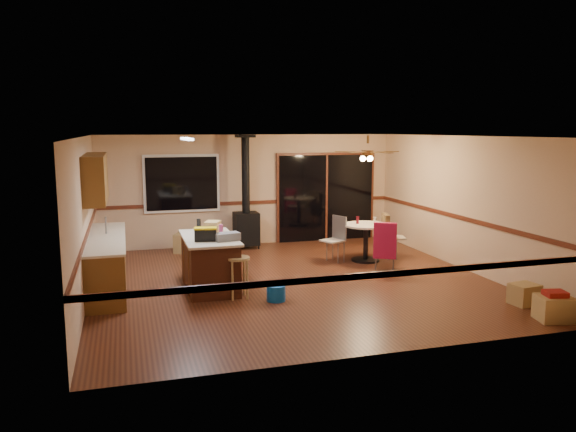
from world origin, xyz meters
name	(u,v)px	position (x,y,z in m)	size (l,w,h in m)	color
floor	(293,281)	(0.00, 0.00, 0.00)	(7.00, 7.00, 0.00)	#4D2415
ceiling	(293,136)	(0.00, 0.00, 2.60)	(7.00, 7.00, 0.00)	silver
wall_back	(250,190)	(0.00, 3.50, 1.30)	(7.00, 7.00, 0.00)	tan
wall_front	(378,251)	(0.00, -3.50, 1.30)	(7.00, 7.00, 0.00)	tan
wall_left	(84,219)	(-3.50, 0.00, 1.30)	(7.00, 7.00, 0.00)	tan
wall_right	(464,203)	(3.50, 0.00, 1.30)	(7.00, 7.00, 0.00)	tan
chair_rail	(293,227)	(0.00, 0.00, 1.00)	(7.00, 7.00, 0.08)	#562415
window	(182,183)	(-1.60, 3.45, 1.50)	(1.72, 0.10, 1.32)	black
sliding_door	(326,198)	(1.90, 3.45, 1.05)	(2.52, 0.10, 2.10)	black
lower_cabinets	(107,263)	(-3.20, 0.50, 0.43)	(0.60, 3.00, 0.86)	brown
countertop	(106,238)	(-3.20, 0.50, 0.88)	(0.64, 3.04, 0.04)	beige
upper_cabinets	(96,178)	(-3.33, 0.70, 1.90)	(0.35, 2.00, 0.80)	brown
kitchen_island	(210,262)	(-1.50, 0.00, 0.45)	(0.88, 1.68, 0.90)	#3A190E
wood_stove	(246,217)	(-0.20, 3.05, 0.73)	(0.55, 0.50, 2.52)	black
ceiling_fan	(368,155)	(1.92, 1.09, 2.21)	(0.24, 0.24, 0.55)	brown
fluorescent_strip	(187,139)	(-1.80, 0.30, 2.56)	(0.10, 1.20, 0.04)	white
toolbox_grey	(227,237)	(-1.26, -0.40, 0.96)	(0.41, 0.23, 0.13)	slate
toolbox_black	(205,235)	(-1.61, -0.34, 1.00)	(0.35, 0.19, 0.20)	black
toolbox_yellow_lid	(205,228)	(-1.61, -0.34, 1.11)	(0.37, 0.20, 0.03)	gold
box_on_island	(213,227)	(-1.39, 0.30, 1.01)	(0.24, 0.32, 0.22)	#A58249
bottle_dark	(199,226)	(-1.62, 0.39, 1.03)	(0.07, 0.07, 0.25)	black
bottle_pink	(221,231)	(-1.31, -0.12, 1.01)	(0.07, 0.07, 0.22)	#D84C8C
bottle_white	(212,225)	(-1.34, 0.72, 0.98)	(0.05, 0.05, 0.16)	white
bar_stool	(238,278)	(-1.14, -0.73, 0.34)	(0.37, 0.37, 0.68)	tan
blue_bucket	(276,293)	(-0.59, -1.05, 0.13)	(0.31, 0.31, 0.25)	blue
dining_table	(366,236)	(1.92, 1.09, 0.53)	(0.93, 0.93, 0.78)	black
glass_red	(358,220)	(1.77, 1.19, 0.86)	(0.06, 0.06, 0.16)	#590C14
glass_cream	(375,221)	(2.10, 1.04, 0.85)	(0.06, 0.06, 0.14)	beige
chair_left	(336,233)	(1.31, 1.23, 0.59)	(0.53, 0.52, 0.51)	tan
chair_near	(385,241)	(1.93, 0.22, 0.60)	(0.59, 0.60, 0.70)	tan
chair_right	(387,231)	(2.44, 1.18, 0.60)	(0.56, 0.53, 0.70)	tan
box_under_window	(187,243)	(-1.57, 2.95, 0.21)	(0.53, 0.42, 0.42)	#A58249
box_corner_a	(554,308)	(3.00, -3.08, 0.18)	(0.47, 0.40, 0.36)	#A58249
box_corner_b	(524,294)	(3.10, -2.32, 0.16)	(0.40, 0.35, 0.33)	#A58249
box_small_red	(555,294)	(3.00, -3.08, 0.40)	(0.29, 0.24, 0.08)	maroon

